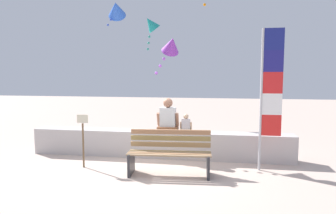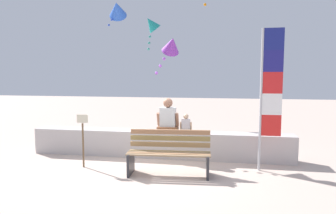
{
  "view_description": "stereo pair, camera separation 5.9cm",
  "coord_description": "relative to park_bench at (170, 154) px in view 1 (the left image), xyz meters",
  "views": [
    {
      "loc": [
        1.47,
        -6.46,
        2.04
      ],
      "look_at": [
        0.22,
        0.93,
        1.24
      ],
      "focal_mm": 33.23,
      "sensor_mm": 36.0,
      "label": 1
    },
    {
      "loc": [
        1.53,
        -6.45,
        2.04
      ],
      "look_at": [
        0.22,
        0.93,
        1.24
      ],
      "focal_mm": 33.23,
      "sensor_mm": 36.0,
      "label": 2
    }
  ],
  "objects": [
    {
      "name": "kite_blue",
      "position": [
        -2.61,
        4.51,
        3.86
      ],
      "size": [
        0.75,
        0.91,
        0.99
      ],
      "color": "blue"
    },
    {
      "name": "person_adult",
      "position": [
        -0.24,
        1.25,
        0.54
      ],
      "size": [
        0.54,
        0.39,
        0.82
      ],
      "color": "brown",
      "rests_on": "seawall_ledge"
    },
    {
      "name": "ground_plane",
      "position": [
        -0.47,
        0.35,
        -0.42
      ],
      "size": [
        40.0,
        40.0,
        0.0
      ],
      "primitive_type": "plane",
      "color": "#C6AD9E"
    },
    {
      "name": "kite_purple",
      "position": [
        -0.26,
        1.87,
        2.35
      ],
      "size": [
        0.74,
        0.74,
        1.06
      ],
      "color": "purple"
    },
    {
      "name": "seawall_ledge",
      "position": [
        -0.47,
        1.28,
        -0.1
      ],
      "size": [
        6.42,
        0.49,
        0.64
      ],
      "primitive_type": "cube",
      "color": "#BBB3B0",
      "rests_on": "ground"
    },
    {
      "name": "kite_teal",
      "position": [
        -1.09,
        3.19,
        3.11
      ],
      "size": [
        0.68,
        0.7,
        1.04
      ],
      "color": "teal"
    },
    {
      "name": "park_bench",
      "position": [
        0.0,
        0.0,
        0.0
      ],
      "size": [
        1.72,
        0.73,
        0.88
      ],
      "color": "#9B7D5B",
      "rests_on": "ground"
    },
    {
      "name": "person_child",
      "position": [
        0.2,
        1.25,
        0.4
      ],
      "size": [
        0.29,
        0.21,
        0.45
      ],
      "color": "tan",
      "rests_on": "seawall_ledge"
    },
    {
      "name": "sign_post",
      "position": [
        -1.93,
        0.14,
        0.28
      ],
      "size": [
        0.24,
        0.05,
        1.17
      ],
      "color": "brown",
      "rests_on": "ground"
    },
    {
      "name": "flag_banner",
      "position": [
        1.99,
        0.57,
        1.31
      ],
      "size": [
        0.45,
        0.05,
        2.97
      ],
      "color": "#B7B7BC",
      "rests_on": "ground"
    }
  ]
}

